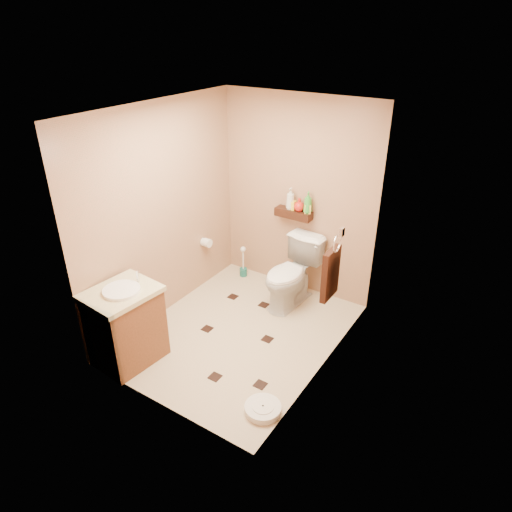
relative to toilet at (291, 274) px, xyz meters
The scene contains 19 objects.
ground 0.94m from the toilet, 102.16° to the right, with size 2.50×2.50×0.00m, color #BFB08C.
wall_back 0.91m from the toilet, 113.21° to the left, with size 2.00×0.04×2.40m, color #A0795B.
wall_front 2.23m from the toilet, 94.92° to the right, with size 2.00×0.04×2.40m, color #A0795B.
wall_left 1.65m from the toilet, 144.79° to the right, with size 0.04×2.50×2.40m, color #A0795B.
wall_right 1.41m from the toilet, 45.39° to the right, with size 0.04×2.50×2.40m, color #A0795B.
ceiling 2.17m from the toilet, 102.16° to the right, with size 2.00×2.50×0.02m, color white.
wall_shelf 0.72m from the toilet, 117.93° to the left, with size 0.46×0.14×0.10m, color #33170D.
floor_accents 0.96m from the toilet, 99.10° to the right, with size 1.22×1.43×0.01m.
toilet is the anchor object (origin of this frame).
vanity 1.99m from the toilet, 116.25° to the right, with size 0.61×0.71×0.94m.
bathroom_scale 1.81m from the toilet, 68.84° to the right, with size 0.43×0.43×0.07m.
toilet_brush 0.92m from the toilet, 164.39° to the left, with size 0.10×0.10×0.44m.
towel_ring 1.08m from the toilet, 38.41° to the right, with size 0.12×0.30×0.76m.
toilet_paper 1.15m from the toilet, behind, with size 0.12×0.11×0.12m.
bottle_a 0.89m from the toilet, 123.92° to the left, with size 0.10×0.10×0.26m, color silver.
bottle_b 0.84m from the toilet, 119.98° to the left, with size 0.07×0.07×0.16m, color yellow.
bottle_c 0.82m from the toilet, 107.55° to the left, with size 0.13×0.13×0.16m, color red.
bottle_d 0.86m from the toilet, 89.47° to the left, with size 0.10×0.10×0.26m, color green.
bottle_e 0.82m from the toilet, 88.80° to the left, with size 0.07×0.07×0.16m, color #F5CA51.
Camera 1 is at (2.36, -3.33, 3.11)m, focal length 32.00 mm.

